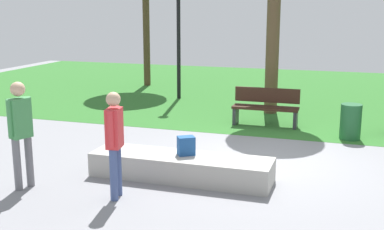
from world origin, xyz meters
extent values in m
plane|color=gray|center=(0.00, 0.00, 0.00)|extent=(28.00, 28.00, 0.00)
cube|color=#2D6B28|center=(0.00, 7.83, 0.00)|extent=(26.60, 12.35, 0.01)
cube|color=#A8A59E|center=(-1.13, -1.47, 0.21)|extent=(3.11, 0.79, 0.41)
cube|color=#1E4C8C|center=(-1.06, -1.41, 0.57)|extent=(0.34, 0.32, 0.32)
cylinder|color=#3F5184|center=(-1.81, -2.48, 0.40)|extent=(0.12, 0.12, 0.80)
cylinder|color=#3F5184|center=(-1.77, -2.69, 0.40)|extent=(0.12, 0.12, 0.80)
cube|color=red|center=(-1.79, -2.58, 1.10)|extent=(0.25, 0.35, 0.60)
cylinder|color=red|center=(-1.82, -2.42, 1.12)|extent=(0.09, 0.09, 0.55)
cylinder|color=red|center=(-1.76, -2.75, 1.12)|extent=(0.09, 0.09, 0.55)
sphere|color=tan|center=(-1.79, -2.58, 1.54)|extent=(0.22, 0.22, 0.22)
cylinder|color=slate|center=(-3.35, -2.57, 0.42)|extent=(0.12, 0.12, 0.85)
cylinder|color=slate|center=(-3.43, -2.78, 0.42)|extent=(0.12, 0.12, 0.85)
cube|color=#3F8C4C|center=(-3.39, -2.67, 1.16)|extent=(0.30, 0.37, 0.63)
cylinder|color=#3F8C4C|center=(-3.33, -2.52, 1.19)|extent=(0.09, 0.09, 0.58)
cylinder|color=#3F8C4C|center=(-3.45, -2.83, 1.19)|extent=(0.09, 0.09, 0.58)
sphere|color=tan|center=(-3.39, -2.67, 1.62)|extent=(0.23, 0.23, 0.23)
cube|color=#331E14|center=(-0.42, 2.75, 0.45)|extent=(1.60, 0.45, 0.06)
cube|color=#331E14|center=(-0.42, 2.97, 0.73)|extent=(1.60, 0.07, 0.36)
cube|color=#2D2D33|center=(0.32, 2.76, 0.23)|extent=(0.08, 0.40, 0.45)
cube|color=#2D2D33|center=(-1.15, 2.75, 0.23)|extent=(0.08, 0.40, 0.45)
cylinder|color=#4C3823|center=(-5.67, 7.76, 2.08)|extent=(0.24, 0.24, 4.16)
cylinder|color=brown|center=(-0.54, 4.32, 2.01)|extent=(0.35, 0.35, 4.02)
cylinder|color=black|center=(-3.66, 5.59, 2.10)|extent=(0.12, 0.12, 4.20)
cylinder|color=#1E592D|center=(1.58, 2.10, 0.39)|extent=(0.45, 0.45, 0.79)
camera|label=1|loc=(1.52, -9.03, 2.88)|focal=46.24mm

